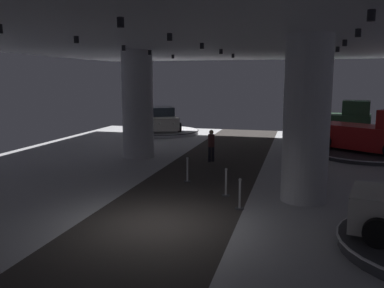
{
  "coord_description": "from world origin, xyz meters",
  "views": [
    {
      "loc": [
        3.8,
        -10.47,
        4.11
      ],
      "look_at": [
        -0.47,
        5.72,
        1.4
      ],
      "focal_mm": 38.27,
      "sensor_mm": 36.0,
      "label": 1
    }
  ],
  "objects_px": {
    "column_left": "(138,105)",
    "pickup_truck_far_right": "(373,134)",
    "display_platform_deep_left": "(163,132)",
    "display_car_deep_left": "(163,120)",
    "visitor_walking_near": "(211,144)",
    "display_platform_far_right": "(366,153)",
    "column_right": "(307,120)",
    "pickup_truck_deep_right": "(334,120)",
    "display_platform_deep_right": "(328,135)"
  },
  "relations": [
    {
      "from": "pickup_truck_deep_right",
      "to": "display_platform_deep_right",
      "type": "bearing_deg",
      "value": 171.71
    },
    {
      "from": "display_platform_deep_left",
      "to": "display_platform_deep_right",
      "type": "xyz_separation_m",
      "value": [
        11.83,
        0.86,
        0.03
      ]
    },
    {
      "from": "column_right",
      "to": "pickup_truck_far_right",
      "type": "bearing_deg",
      "value": 68.6
    },
    {
      "from": "column_left",
      "to": "visitor_walking_near",
      "type": "bearing_deg",
      "value": -3.86
    },
    {
      "from": "display_platform_deep_left",
      "to": "display_platform_far_right",
      "type": "xyz_separation_m",
      "value": [
        13.36,
        -5.57,
        -0.02
      ]
    },
    {
      "from": "column_left",
      "to": "display_platform_deep_left",
      "type": "distance_m",
      "value": 9.53
    },
    {
      "from": "display_platform_deep_right",
      "to": "visitor_walking_near",
      "type": "distance_m",
      "value": 11.88
    },
    {
      "from": "column_right",
      "to": "pickup_truck_far_right",
      "type": "distance_m",
      "value": 9.87
    },
    {
      "from": "pickup_truck_far_right",
      "to": "pickup_truck_deep_right",
      "type": "xyz_separation_m",
      "value": [
        -1.48,
        6.57,
        0.08
      ]
    },
    {
      "from": "column_right",
      "to": "visitor_walking_near",
      "type": "relative_size",
      "value": 3.46
    },
    {
      "from": "display_platform_far_right",
      "to": "pickup_truck_far_right",
      "type": "relative_size",
      "value": 1.02
    },
    {
      "from": "display_platform_deep_left",
      "to": "display_car_deep_left",
      "type": "bearing_deg",
      "value": 116.65
    },
    {
      "from": "display_platform_deep_right",
      "to": "column_left",
      "type": "bearing_deg",
      "value": -135.66
    },
    {
      "from": "display_car_deep_left",
      "to": "display_platform_far_right",
      "type": "distance_m",
      "value": 14.53
    },
    {
      "from": "column_right",
      "to": "display_platform_deep_left",
      "type": "bearing_deg",
      "value": 124.2
    },
    {
      "from": "column_left",
      "to": "visitor_walking_near",
      "type": "height_order",
      "value": "column_left"
    },
    {
      "from": "display_car_deep_left",
      "to": "display_platform_deep_right",
      "type": "relative_size",
      "value": 0.8
    },
    {
      "from": "display_car_deep_left",
      "to": "pickup_truck_far_right",
      "type": "relative_size",
      "value": 0.82
    },
    {
      "from": "display_car_deep_left",
      "to": "display_platform_deep_left",
      "type": "bearing_deg",
      "value": -63.35
    },
    {
      "from": "display_platform_far_right",
      "to": "visitor_walking_near",
      "type": "distance_m",
      "value": 8.56
    },
    {
      "from": "display_platform_deep_right",
      "to": "pickup_truck_deep_right",
      "type": "bearing_deg",
      "value": -8.29
    },
    {
      "from": "column_left",
      "to": "pickup_truck_far_right",
      "type": "height_order",
      "value": "column_left"
    },
    {
      "from": "display_platform_far_right",
      "to": "pickup_truck_far_right",
      "type": "xyz_separation_m",
      "value": [
        0.26,
        -0.18,
        1.04
      ]
    },
    {
      "from": "column_left",
      "to": "pickup_truck_far_right",
      "type": "xyz_separation_m",
      "value": [
        11.91,
        3.26,
        -1.58
      ]
    },
    {
      "from": "display_car_deep_left",
      "to": "column_left",
      "type": "bearing_deg",
      "value": -79.13
    },
    {
      "from": "column_left",
      "to": "display_platform_deep_right",
      "type": "distance_m",
      "value": 14.36
    },
    {
      "from": "column_left",
      "to": "display_platform_far_right",
      "type": "xyz_separation_m",
      "value": [
        11.64,
        3.44,
        -2.61
      ]
    },
    {
      "from": "display_platform_deep_left",
      "to": "display_car_deep_left",
      "type": "height_order",
      "value": "display_car_deep_left"
    },
    {
      "from": "display_car_deep_left",
      "to": "visitor_walking_near",
      "type": "height_order",
      "value": "display_car_deep_left"
    },
    {
      "from": "visitor_walking_near",
      "to": "display_platform_far_right",
      "type": "bearing_deg",
      "value": 25.8
    },
    {
      "from": "column_right",
      "to": "display_car_deep_left",
      "type": "distance_m",
      "value": 18.03
    },
    {
      "from": "display_car_deep_left",
      "to": "display_platform_deep_right",
      "type": "bearing_deg",
      "value": 4.04
    },
    {
      "from": "pickup_truck_deep_right",
      "to": "column_right",
      "type": "bearing_deg",
      "value": -97.56
    },
    {
      "from": "column_left",
      "to": "display_platform_deep_left",
      "type": "bearing_deg",
      "value": 100.82
    },
    {
      "from": "display_platform_deep_right",
      "to": "pickup_truck_far_right",
      "type": "bearing_deg",
      "value": -74.78
    },
    {
      "from": "column_right",
      "to": "visitor_walking_near",
      "type": "height_order",
      "value": "column_right"
    },
    {
      "from": "visitor_walking_near",
      "to": "pickup_truck_deep_right",
      "type": "bearing_deg",
      "value": 57.38
    },
    {
      "from": "display_platform_deep_right",
      "to": "visitor_walking_near",
      "type": "xyz_separation_m",
      "value": [
        -6.14,
        -10.14,
        0.73
      ]
    },
    {
      "from": "display_platform_far_right",
      "to": "display_platform_deep_right",
      "type": "distance_m",
      "value": 6.61
    },
    {
      "from": "column_left",
      "to": "pickup_truck_far_right",
      "type": "distance_m",
      "value": 12.45
    },
    {
      "from": "display_platform_far_right",
      "to": "pickup_truck_far_right",
      "type": "distance_m",
      "value": 1.09
    },
    {
      "from": "display_car_deep_left",
      "to": "column_right",
      "type": "bearing_deg",
      "value": -55.81
    },
    {
      "from": "column_left",
      "to": "display_platform_deep_right",
      "type": "relative_size",
      "value": 0.97
    },
    {
      "from": "visitor_walking_near",
      "to": "display_car_deep_left",
      "type": "bearing_deg",
      "value": 121.49
    },
    {
      "from": "column_right",
      "to": "pickup_truck_far_right",
      "type": "height_order",
      "value": "column_right"
    },
    {
      "from": "display_car_deep_left",
      "to": "pickup_truck_far_right",
      "type": "bearing_deg",
      "value": -22.95
    },
    {
      "from": "display_platform_far_right",
      "to": "display_platform_deep_right",
      "type": "height_order",
      "value": "display_platform_deep_right"
    },
    {
      "from": "pickup_truck_far_right",
      "to": "pickup_truck_deep_right",
      "type": "height_order",
      "value": "pickup_truck_deep_right"
    },
    {
      "from": "pickup_truck_far_right",
      "to": "display_platform_deep_right",
      "type": "bearing_deg",
      "value": 105.22
    },
    {
      "from": "pickup_truck_deep_right",
      "to": "visitor_walking_near",
      "type": "relative_size",
      "value": 3.49
    }
  ]
}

